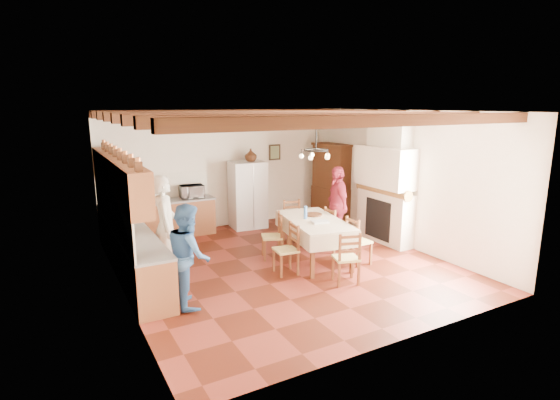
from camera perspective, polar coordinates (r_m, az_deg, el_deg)
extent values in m
cube|color=#48180C|center=(8.77, 0.38, -8.51)|extent=(6.00, 6.50, 0.02)
cube|color=silver|center=(8.19, 0.41, 11.63)|extent=(6.00, 6.50, 0.02)
cube|color=#EEE4C8|center=(11.27, -7.76, 4.03)|extent=(6.00, 0.02, 3.00)
cube|color=#EEE4C8|center=(5.81, 16.35, -4.33)|extent=(6.00, 0.02, 3.00)
cube|color=#EEE4C8|center=(7.40, -20.41, -1.06)|extent=(0.02, 6.50, 3.00)
cube|color=#EEE4C8|center=(10.14, 15.41, 2.77)|extent=(0.02, 6.50, 3.00)
cube|color=brown|center=(8.73, -18.93, -6.25)|extent=(0.60, 4.30, 0.86)
cube|color=brown|center=(10.73, -14.72, -2.52)|extent=(2.30, 0.60, 0.86)
cube|color=slate|center=(8.60, -19.14, -3.41)|extent=(0.62, 4.30, 0.04)
cube|color=slate|center=(10.63, -14.85, -0.18)|extent=(2.34, 0.62, 0.04)
cube|color=#EEE9CE|center=(8.48, -21.19, -1.54)|extent=(0.03, 4.30, 0.60)
cube|color=#EEE9CE|center=(10.84, -15.32, 1.76)|extent=(2.30, 0.03, 0.60)
cube|color=brown|center=(8.38, -20.45, 2.89)|extent=(0.35, 4.20, 0.70)
cube|color=black|center=(11.84, -0.71, 6.26)|extent=(0.34, 0.03, 0.42)
cube|color=silver|center=(11.20, -4.25, 0.70)|extent=(0.91, 0.77, 1.70)
cube|color=silver|center=(8.80, 4.54, -2.71)|extent=(1.34, 2.11, 0.05)
cube|color=#613018|center=(8.01, 4.26, -7.45)|extent=(0.08, 0.08, 0.81)
cube|color=#613018|center=(8.34, 9.43, -6.77)|extent=(0.08, 0.08, 0.81)
cube|color=#613018|center=(9.56, 0.21, -4.08)|extent=(0.08, 0.08, 0.81)
cube|color=#613018|center=(9.84, 4.69, -3.65)|extent=(0.08, 0.08, 0.81)
torus|color=black|center=(8.54, 4.71, 6.52)|extent=(0.47, 0.47, 0.03)
imported|color=silver|center=(8.22, -14.70, -3.34)|extent=(0.63, 0.79, 1.90)
imported|color=#36629A|center=(7.01, -11.85, -7.04)|extent=(0.71, 0.87, 1.64)
imported|color=#AE2A3F|center=(10.02, 7.47, -0.61)|extent=(0.71, 1.11, 1.76)
imported|color=silver|center=(10.77, -11.45, 1.10)|extent=(0.58, 0.41, 0.31)
imported|color=#3B200E|center=(11.08, -3.85, 5.88)|extent=(0.36, 0.36, 0.32)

